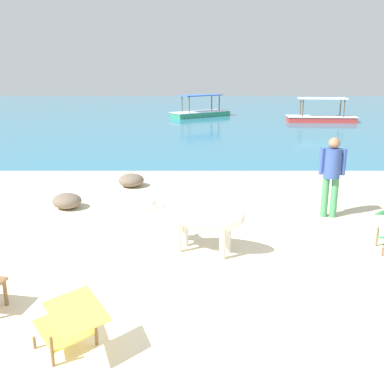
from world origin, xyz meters
The scene contains 9 objects.
sand_beach centered at (0.00, 0.00, 0.02)m, with size 18.00×14.00×0.04m, color beige.
water_surface centered at (0.00, 22.00, 0.00)m, with size 60.00×36.00×0.03m, color teal.
cow centered at (0.17, 1.20, 0.69)m, with size 1.74×0.98×0.98m.
deck_chair_far centered at (-1.25, -1.48, 0.42)m, with size 0.92×0.92×0.68m.
person_standing centered at (2.79, 2.96, 0.99)m, with size 0.50×0.32×1.62m.
shore_rock_large centered at (-2.66, 3.51, 0.20)m, with size 0.64×0.59×0.33m, color #6B5B4C.
shore_rock_medium centered at (-1.51, 5.29, 0.20)m, with size 0.65×0.63×0.33m, color #6B5B4C.
boat_green centered at (0.55, 21.29, 0.29)m, with size 3.70×2.99×1.29m.
boat_red centered at (7.04, 18.70, 0.29)m, with size 3.74×1.40×1.29m.
Camera 1 is at (0.03, -5.59, 3.01)m, focal length 41.60 mm.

